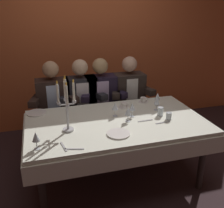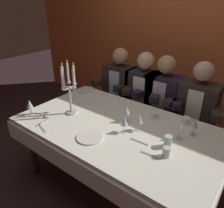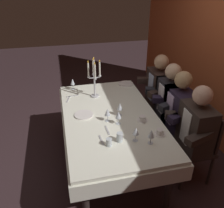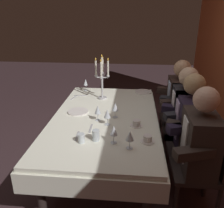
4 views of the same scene
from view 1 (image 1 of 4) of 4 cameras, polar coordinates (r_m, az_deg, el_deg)
ground_plane at (r=3.20m, az=0.87°, el=-15.66°), size 12.00×12.00×0.00m
back_wall at (r=4.21m, az=-5.81°, el=13.38°), size 6.00×0.12×2.70m
dining_table at (r=2.87m, az=0.94°, el=-5.73°), size 1.94×1.14×0.74m
candelabra at (r=2.53m, az=-9.86°, el=-0.39°), size 0.19×0.19×0.56m
dinner_plate_0 at (r=3.11m, az=-16.16°, el=-1.87°), size 0.23×0.23×0.01m
dinner_plate_1 at (r=2.53m, az=1.41°, el=-6.48°), size 0.23×0.23×0.01m
wine_glass_0 at (r=2.76m, az=3.52°, el=-1.63°), size 0.07×0.07×0.16m
wine_glass_1 at (r=3.23m, az=9.90°, el=1.61°), size 0.07×0.07×0.16m
wine_glass_2 at (r=2.88m, az=4.44°, el=-0.64°), size 0.07×0.07×0.16m
wine_glass_3 at (r=2.88m, az=0.69°, el=-0.52°), size 0.07×0.07×0.16m
wine_glass_4 at (r=2.34m, az=-16.28°, el=-6.98°), size 0.07×0.07×0.16m
wine_glass_5 at (r=3.08m, az=9.75°, el=0.68°), size 0.07×0.07×0.16m
water_tumbler_0 at (r=2.96m, az=10.49°, el=-1.62°), size 0.06×0.06×0.10m
water_tumbler_1 at (r=2.89m, az=12.29°, el=-2.58°), size 0.06×0.06×0.08m
coffee_cup_0 at (r=3.34m, az=6.86°, el=0.86°), size 0.13×0.12×0.06m
coffee_cup_1 at (r=3.16m, az=2.61°, el=-0.23°), size 0.13×0.12×0.06m
fork_0 at (r=2.83m, az=7.29°, el=-3.62°), size 0.17×0.02×0.01m
spoon_1 at (r=2.32m, az=-8.23°, el=-9.69°), size 0.17×0.06×0.01m
spoon_2 at (r=2.37m, az=-10.49°, el=-9.13°), size 0.05×0.17×0.01m
spoon_3 at (r=2.82m, az=11.04°, el=-3.99°), size 0.17×0.03×0.01m
seated_diner_0 at (r=3.54m, az=-12.74°, el=1.12°), size 0.63×0.48×1.24m
seated_diner_1 at (r=3.58m, az=-6.75°, el=1.72°), size 0.63×0.48×1.24m
seated_diner_2 at (r=3.63m, az=-2.51°, el=2.14°), size 0.63×0.48×1.24m
seated_diner_3 at (r=3.74m, az=3.66°, el=2.72°), size 0.63×0.48×1.24m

